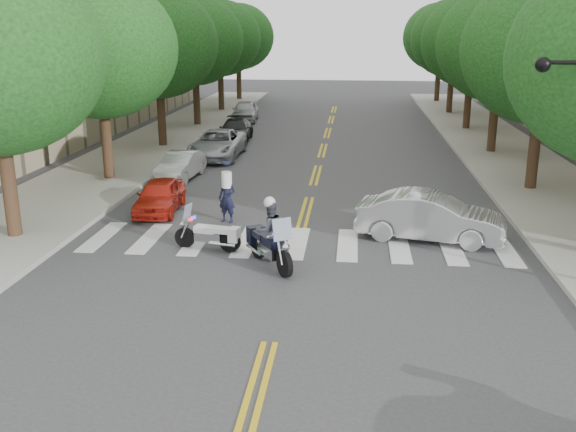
# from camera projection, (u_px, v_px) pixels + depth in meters

# --- Properties ---
(ground) EXTENTS (140.00, 140.00, 0.00)m
(ground) POSITION_uv_depth(u_px,v_px,m) (270.00, 343.00, 13.48)
(ground) COLOR #38383A
(ground) RESTS_ON ground
(sidewalk_left) EXTENTS (5.00, 60.00, 0.15)m
(sidewalk_left) POSITION_uv_depth(u_px,v_px,m) (151.00, 146.00, 35.38)
(sidewalk_left) COLOR #9E9991
(sidewalk_left) RESTS_ON ground
(sidewalk_right) EXTENTS (5.00, 60.00, 0.15)m
(sidewalk_right) POSITION_uv_depth(u_px,v_px,m) (504.00, 153.00, 33.51)
(sidewalk_right) COLOR #9E9991
(sidewalk_right) RESTS_ON ground
(tree_l_1) EXTENTS (6.40, 6.40, 8.45)m
(tree_l_1) POSITION_uv_depth(u_px,v_px,m) (99.00, 48.00, 26.13)
(tree_l_1) COLOR #382316
(tree_l_1) RESTS_ON ground
(tree_l_2) EXTENTS (6.40, 6.40, 8.45)m
(tree_l_2) POSITION_uv_depth(u_px,v_px,m) (157.00, 43.00, 33.76)
(tree_l_2) COLOR #382316
(tree_l_2) RESTS_ON ground
(tree_l_3) EXTENTS (6.40, 6.40, 8.45)m
(tree_l_3) POSITION_uv_depth(u_px,v_px,m) (194.00, 40.00, 41.39)
(tree_l_3) COLOR #382316
(tree_l_3) RESTS_ON ground
(tree_l_4) EXTENTS (6.40, 6.40, 8.45)m
(tree_l_4) POSITION_uv_depth(u_px,v_px,m) (220.00, 38.00, 49.02)
(tree_l_4) COLOR #382316
(tree_l_4) RESTS_ON ground
(tree_l_5) EXTENTS (6.40, 6.40, 8.45)m
(tree_l_5) POSITION_uv_depth(u_px,v_px,m) (238.00, 37.00, 56.66)
(tree_l_5) COLOR #382316
(tree_l_5) RESTS_ON ground
(tree_r_1) EXTENTS (6.40, 6.40, 8.45)m
(tree_r_1) POSITION_uv_depth(u_px,v_px,m) (545.00, 50.00, 24.40)
(tree_r_1) COLOR #382316
(tree_r_1) RESTS_ON ground
(tree_r_2) EXTENTS (6.40, 6.40, 8.45)m
(tree_r_2) POSITION_uv_depth(u_px,v_px,m) (500.00, 44.00, 32.03)
(tree_r_2) COLOR #382316
(tree_r_2) RESTS_ON ground
(tree_r_3) EXTENTS (6.40, 6.40, 8.45)m
(tree_r_3) POSITION_uv_depth(u_px,v_px,m) (473.00, 41.00, 39.66)
(tree_r_3) COLOR #382316
(tree_r_3) RESTS_ON ground
(tree_r_4) EXTENTS (6.40, 6.40, 8.45)m
(tree_r_4) POSITION_uv_depth(u_px,v_px,m) (454.00, 39.00, 47.29)
(tree_r_4) COLOR #382316
(tree_r_4) RESTS_ON ground
(tree_r_5) EXTENTS (6.40, 6.40, 8.45)m
(tree_r_5) POSITION_uv_depth(u_px,v_px,m) (440.00, 37.00, 54.93)
(tree_r_5) COLOR #382316
(tree_r_5) RESTS_ON ground
(motorcycle_police) EXTENTS (1.55, 2.19, 1.99)m
(motorcycle_police) POSITION_uv_depth(u_px,v_px,m) (269.00, 235.00, 17.61)
(motorcycle_police) COLOR black
(motorcycle_police) RESTS_ON ground
(motorcycle_parked) EXTENTS (2.07, 0.74, 1.34)m
(motorcycle_parked) POSITION_uv_depth(u_px,v_px,m) (213.00, 235.00, 18.94)
(motorcycle_parked) COLOR black
(motorcycle_parked) RESTS_ON ground
(officer_standing) EXTENTS (0.70, 0.56, 1.68)m
(officer_standing) POSITION_uv_depth(u_px,v_px,m) (227.00, 198.00, 21.60)
(officer_standing) COLOR black
(officer_standing) RESTS_ON ground
(convertible) EXTENTS (4.75, 2.54, 1.49)m
(convertible) POSITION_uv_depth(u_px,v_px,m) (430.00, 217.00, 19.79)
(convertible) COLOR #B2B1B4
(convertible) RESTS_ON ground
(parked_car_a) EXTENTS (1.59, 3.54, 1.18)m
(parked_car_a) POSITION_uv_depth(u_px,v_px,m) (160.00, 196.00, 22.88)
(parked_car_a) COLOR #B52013
(parked_car_a) RESTS_ON ground
(parked_car_b) EXTENTS (1.53, 3.64, 1.17)m
(parked_car_b) POSITION_uv_depth(u_px,v_px,m) (181.00, 166.00, 27.89)
(parked_car_b) COLOR silver
(parked_car_b) RESTS_ON ground
(parked_car_c) EXTENTS (2.33, 5.01, 1.39)m
(parked_car_c) POSITION_uv_depth(u_px,v_px,m) (218.00, 144.00, 32.39)
(parked_car_c) COLOR #AFB1B7
(parked_car_c) RESTS_ON ground
(parked_car_d) EXTENTS (1.98, 4.41, 1.25)m
(parked_car_d) POSITION_uv_depth(u_px,v_px,m) (236.00, 130.00, 37.18)
(parked_car_d) COLOR black
(parked_car_d) RESTS_ON ground
(parked_car_e) EXTENTS (1.99, 4.32, 1.44)m
(parked_car_e) POSITION_uv_depth(u_px,v_px,m) (245.00, 111.00, 45.03)
(parked_car_e) COLOR #ACADB1
(parked_car_e) RESTS_ON ground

